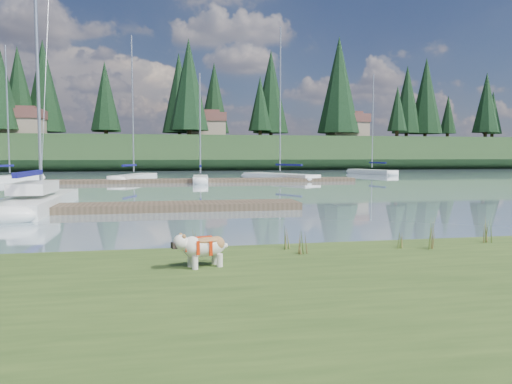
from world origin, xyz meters
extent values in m
plane|color=#849EAC|center=(0.00, 30.00, 0.00)|extent=(200.00, 200.00, 0.00)
cube|color=#39501E|center=(0.00, -6.00, 0.17)|extent=(60.00, 9.00, 0.35)
cube|color=#1D3319|center=(0.00, 73.00, 2.50)|extent=(200.00, 20.00, 5.00)
cylinder|color=silver|center=(-1.33, -3.57, 0.46)|extent=(0.11, 0.11, 0.23)
cylinder|color=silver|center=(-1.39, -3.35, 0.46)|extent=(0.11, 0.11, 0.23)
cylinder|color=silver|center=(-0.89, -3.45, 0.46)|extent=(0.11, 0.11, 0.23)
cylinder|color=silver|center=(-0.95, -3.23, 0.46)|extent=(0.11, 0.11, 0.23)
ellipsoid|color=silver|center=(-1.13, -3.40, 0.70)|extent=(0.82, 0.56, 0.35)
ellipsoid|color=#A16C3C|center=(-1.13, -3.40, 0.81)|extent=(0.60, 0.48, 0.12)
ellipsoid|color=silver|center=(-1.57, -3.52, 0.81)|extent=(0.32, 0.33, 0.26)
cube|color=black|center=(-1.68, -3.55, 0.77)|extent=(0.11, 0.15, 0.10)
cube|color=white|center=(-6.96, 10.52, 0.22)|extent=(2.02, 8.73, 0.70)
ellipsoid|color=white|center=(-6.95, 14.88, 0.22)|extent=(1.91, 2.39, 0.70)
cylinder|color=silver|center=(-6.96, 11.32, 7.41)|extent=(0.14, 0.14, 13.22)
cube|color=#0F0F5A|center=(-6.97, 9.23, 1.55)|extent=(0.22, 3.97, 0.20)
cube|color=white|center=(-6.97, 10.03, 0.95)|extent=(1.40, 3.18, 0.45)
cube|color=#4C3D2C|center=(-4.00, 9.00, 0.15)|extent=(16.00, 2.00, 0.30)
cube|color=#4C3D2C|center=(2.00, 30.00, 0.15)|extent=(26.00, 2.20, 0.30)
cube|color=white|center=(-14.23, 33.52, 0.22)|extent=(4.12, 7.10, 0.70)
ellipsoid|color=white|center=(-12.90, 36.77, 0.22)|extent=(2.14, 2.35, 0.70)
cylinder|color=silver|center=(-14.23, 33.52, 6.11)|extent=(0.12, 0.12, 10.62)
cube|color=#0F0F5A|center=(-14.59, 32.64, 1.40)|extent=(1.24, 2.66, 0.20)
cube|color=white|center=(-4.01, 33.88, 0.22)|extent=(4.07, 7.83, 0.70)
ellipsoid|color=white|center=(-2.80, 37.52, 0.22)|extent=(2.25, 2.51, 0.70)
cylinder|color=silver|center=(-4.01, 33.88, 6.79)|extent=(0.12, 0.12, 11.99)
cube|color=#0F0F5A|center=(-4.34, 32.89, 1.40)|extent=(1.15, 2.96, 0.20)
cube|color=white|center=(1.55, 29.32, 0.22)|extent=(1.61, 5.26, 0.70)
ellipsoid|color=white|center=(1.77, 31.90, 0.22)|extent=(1.25, 1.50, 0.70)
cylinder|color=silver|center=(1.55, 29.32, 4.88)|extent=(0.12, 0.12, 8.15)
cube|color=#0F0F5A|center=(1.49, 28.61, 1.40)|extent=(0.37, 2.07, 0.20)
cube|color=white|center=(9.29, 33.19, 0.22)|extent=(5.79, 8.46, 0.70)
ellipsoid|color=white|center=(7.25, 36.95, 0.22)|extent=(2.76, 2.94, 0.70)
cylinder|color=silver|center=(9.29, 33.19, 7.38)|extent=(0.12, 0.12, 13.17)
cube|color=#0F0F5A|center=(9.84, 32.16, 1.40)|extent=(1.80, 3.09, 0.20)
cube|color=white|center=(23.05, 43.38, 0.22)|extent=(3.46, 7.50, 0.70)
ellipsoid|color=white|center=(22.13, 46.92, 0.22)|extent=(2.05, 2.33, 0.70)
cylinder|color=silver|center=(23.05, 43.38, 6.26)|extent=(0.12, 0.12, 10.91)
cube|color=#0F0F5A|center=(23.31, 42.42, 1.40)|extent=(0.93, 2.87, 0.20)
cone|color=#475B23|center=(0.78, -2.63, 0.62)|extent=(0.03, 0.03, 0.54)
cone|color=brown|center=(0.89, -2.70, 0.57)|extent=(0.03, 0.03, 0.43)
cone|color=#475B23|center=(0.84, -2.60, 0.65)|extent=(0.03, 0.03, 0.59)
cone|color=brown|center=(0.92, -2.66, 0.54)|extent=(0.03, 0.03, 0.38)
cone|color=#475B23|center=(0.80, -2.71, 0.59)|extent=(0.03, 0.03, 0.49)
cone|color=#475B23|center=(0.62, -2.05, 0.58)|extent=(0.03, 0.03, 0.46)
cone|color=brown|center=(0.73, -2.12, 0.53)|extent=(0.03, 0.03, 0.37)
cone|color=#475B23|center=(0.68, -2.02, 0.60)|extent=(0.03, 0.03, 0.51)
cone|color=brown|center=(0.76, -2.08, 0.51)|extent=(0.03, 0.03, 0.32)
cone|color=#475B23|center=(0.64, -2.13, 0.56)|extent=(0.03, 0.03, 0.41)
cone|color=#475B23|center=(3.53, -2.62, 0.64)|extent=(0.03, 0.03, 0.58)
cone|color=brown|center=(3.64, -2.69, 0.58)|extent=(0.03, 0.03, 0.46)
cone|color=#475B23|center=(3.59, -2.59, 0.67)|extent=(0.03, 0.03, 0.64)
cone|color=brown|center=(3.67, -2.65, 0.55)|extent=(0.03, 0.03, 0.40)
cone|color=#475B23|center=(3.55, -2.70, 0.61)|extent=(0.03, 0.03, 0.52)
cone|color=#475B23|center=(-1.33, -2.05, 0.57)|extent=(0.03, 0.03, 0.45)
cone|color=brown|center=(-1.22, -2.12, 0.53)|extent=(0.03, 0.03, 0.36)
cone|color=#475B23|center=(-1.27, -2.02, 0.60)|extent=(0.03, 0.03, 0.49)
cone|color=brown|center=(-1.19, -2.08, 0.51)|extent=(0.03, 0.03, 0.31)
cone|color=#475B23|center=(-1.31, -2.13, 0.55)|extent=(0.03, 0.03, 0.40)
cone|color=#475B23|center=(2.95, -2.38, 0.52)|extent=(0.03, 0.03, 0.34)
cone|color=brown|center=(3.06, -2.45, 0.49)|extent=(0.03, 0.03, 0.28)
cone|color=#475B23|center=(3.01, -2.35, 0.54)|extent=(0.03, 0.03, 0.38)
cone|color=brown|center=(3.09, -2.41, 0.47)|extent=(0.03, 0.03, 0.24)
cone|color=#475B23|center=(2.97, -2.46, 0.51)|extent=(0.03, 0.03, 0.31)
cone|color=#475B23|center=(5.11, -2.19, 0.66)|extent=(0.03, 0.03, 0.62)
cone|color=brown|center=(5.22, -2.26, 0.60)|extent=(0.03, 0.03, 0.50)
cone|color=#475B23|center=(5.17, -2.16, 0.69)|extent=(0.03, 0.03, 0.68)
cone|color=brown|center=(5.25, -2.22, 0.57)|extent=(0.03, 0.03, 0.43)
cone|color=#475B23|center=(5.13, -2.27, 0.63)|extent=(0.03, 0.03, 0.56)
cube|color=#33281C|center=(0.00, -1.60, 0.07)|extent=(60.00, 0.50, 0.14)
cylinder|color=#382619|center=(-10.00, 72.00, 5.90)|extent=(0.60, 0.60, 1.80)
cone|color=black|center=(-10.00, 72.00, 11.75)|extent=(4.84, 4.84, 11.00)
cylinder|color=#382619|center=(3.00, 66.00, 5.90)|extent=(0.60, 0.60, 1.80)
cone|color=black|center=(3.00, 66.00, 13.10)|extent=(6.16, 6.16, 14.00)
cylinder|color=#382619|center=(15.00, 70.00, 5.90)|extent=(0.60, 0.60, 1.80)
cone|color=black|center=(15.00, 70.00, 10.85)|extent=(3.96, 3.96, 9.00)
cylinder|color=#382619|center=(28.00, 68.00, 5.90)|extent=(0.60, 0.60, 1.80)
cone|color=black|center=(28.00, 68.00, 14.00)|extent=(7.04, 7.04, 16.00)
cylinder|color=#382619|center=(42.00, 71.00, 5.90)|extent=(0.60, 0.60, 1.80)
cone|color=black|center=(42.00, 71.00, 12.20)|extent=(5.28, 5.28, 12.00)
cylinder|color=#382619|center=(55.00, 67.00, 5.90)|extent=(0.60, 0.60, 1.80)
cone|color=black|center=(55.00, 67.00, 11.52)|extent=(4.62, 4.62, 10.50)
cube|color=gray|center=(-22.00, 70.00, 6.40)|extent=(6.00, 5.00, 2.80)
cube|color=brown|center=(-22.00, 70.00, 8.50)|extent=(6.30, 5.30, 1.40)
cube|color=brown|center=(-22.00, 70.00, 9.30)|extent=(4.20, 3.60, 0.70)
cube|color=gray|center=(6.00, 71.00, 6.40)|extent=(6.00, 5.00, 2.80)
cube|color=brown|center=(6.00, 71.00, 8.50)|extent=(6.30, 5.30, 1.40)
cube|color=brown|center=(6.00, 71.00, 9.30)|extent=(4.20, 3.60, 0.70)
cube|color=gray|center=(30.00, 69.00, 6.40)|extent=(6.00, 5.00, 2.80)
cube|color=brown|center=(30.00, 69.00, 8.50)|extent=(6.30, 5.30, 1.40)
cube|color=brown|center=(30.00, 69.00, 9.30)|extent=(4.20, 3.60, 0.70)
camera|label=1|loc=(-1.93, -11.97, 2.29)|focal=35.00mm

